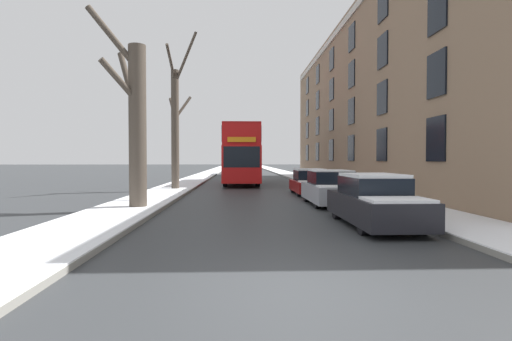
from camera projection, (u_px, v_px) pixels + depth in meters
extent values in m
plane|color=#303335|center=(312.00, 289.00, 5.74)|extent=(320.00, 320.00, 0.00)
cube|color=gray|center=(212.00, 172.00, 58.46)|extent=(2.50, 130.00, 0.13)
cube|color=white|center=(212.00, 172.00, 58.46)|extent=(2.48, 130.00, 0.03)
cube|color=gray|center=(281.00, 172.00, 58.89)|extent=(2.50, 130.00, 0.13)
cube|color=white|center=(281.00, 172.00, 58.89)|extent=(2.48, 130.00, 0.03)
cube|color=#8C7056|center=(402.00, 103.00, 29.19)|extent=(9.00, 38.63, 12.05)
cube|color=black|center=(436.00, 139.00, 14.94)|extent=(0.08, 1.40, 1.69)
cube|color=black|center=(382.00, 145.00, 20.60)|extent=(0.08, 1.40, 1.69)
cube|color=black|center=(351.00, 148.00, 26.26)|extent=(0.08, 1.40, 1.69)
cube|color=black|center=(331.00, 150.00, 31.92)|extent=(0.08, 1.40, 1.69)
cube|color=black|center=(317.00, 152.00, 37.58)|extent=(0.08, 1.40, 1.69)
cube|color=black|center=(307.00, 153.00, 43.24)|extent=(0.08, 1.40, 1.69)
cube|color=black|center=(437.00, 74.00, 14.88)|extent=(0.08, 1.40, 1.69)
cube|color=black|center=(382.00, 98.00, 20.54)|extent=(0.08, 1.40, 1.69)
cube|color=black|center=(351.00, 111.00, 26.20)|extent=(0.08, 1.40, 1.69)
cube|color=black|center=(331.00, 120.00, 31.86)|extent=(0.08, 1.40, 1.69)
cube|color=black|center=(318.00, 126.00, 37.52)|extent=(0.08, 1.40, 1.69)
cube|color=black|center=(307.00, 130.00, 43.18)|extent=(0.08, 1.40, 1.69)
cube|color=black|center=(437.00, 9.00, 14.82)|extent=(0.08, 1.40, 1.69)
cube|color=black|center=(383.00, 51.00, 20.48)|extent=(0.08, 1.40, 1.69)
cube|color=black|center=(352.00, 75.00, 26.14)|extent=(0.08, 1.40, 1.69)
cube|color=black|center=(332.00, 90.00, 31.79)|extent=(0.08, 1.40, 1.69)
cube|color=black|center=(318.00, 100.00, 37.45)|extent=(0.08, 1.40, 1.69)
cube|color=black|center=(307.00, 108.00, 43.11)|extent=(0.08, 1.40, 1.69)
cube|color=black|center=(383.00, 4.00, 20.41)|extent=(0.08, 1.40, 1.69)
cube|color=black|center=(352.00, 38.00, 26.07)|extent=(0.08, 1.40, 1.69)
cube|color=black|center=(332.00, 59.00, 31.73)|extent=(0.08, 1.40, 1.69)
cube|color=black|center=(318.00, 75.00, 37.39)|extent=(0.08, 1.40, 1.69)
cube|color=black|center=(307.00, 86.00, 43.05)|extent=(0.08, 1.40, 1.69)
cube|color=beige|center=(341.00, 27.00, 28.86)|extent=(0.12, 37.86, 0.44)
cylinder|color=#4C4238|center=(138.00, 128.00, 14.58)|extent=(0.63, 0.63, 6.05)
cylinder|color=#4C4238|center=(129.00, 85.00, 14.98)|extent=(1.16, 1.23, 2.66)
cylinder|color=#4C4238|center=(120.00, 81.00, 14.03)|extent=(1.24, 1.24, 1.44)
cylinder|color=#4C4238|center=(113.00, 38.00, 14.23)|extent=(1.81, 0.73, 2.16)
cylinder|color=#4C4238|center=(175.00, 131.00, 23.82)|extent=(0.46, 0.46, 7.23)
cylinder|color=#4C4238|center=(173.00, 108.00, 24.23)|extent=(0.64, 1.10, 1.42)
cylinder|color=#4C4238|center=(185.00, 58.00, 23.45)|extent=(1.53, 0.78, 3.01)
cylinder|color=#4C4238|center=(171.00, 63.00, 22.77)|extent=(0.29, 2.02, 1.71)
cylinder|color=#4C4238|center=(183.00, 108.00, 24.13)|extent=(1.04, 0.87, 1.48)
cube|color=red|center=(241.00, 164.00, 30.85)|extent=(2.60, 10.62, 2.48)
cube|color=red|center=(241.00, 138.00, 30.80)|extent=(2.55, 10.41, 1.41)
cube|color=#B31212|center=(241.00, 128.00, 30.78)|extent=(2.55, 10.41, 0.12)
cube|color=black|center=(241.00, 157.00, 30.84)|extent=(2.63, 9.34, 1.29)
cube|color=black|center=(241.00, 138.00, 30.80)|extent=(2.63, 9.34, 1.07)
cube|color=black|center=(242.00, 157.00, 25.56)|extent=(2.34, 0.06, 1.36)
cube|color=orange|center=(242.00, 139.00, 25.52)|extent=(1.82, 0.05, 0.32)
cylinder|color=black|center=(225.00, 180.00, 27.65)|extent=(0.30, 0.97, 0.97)
cylinder|color=black|center=(258.00, 180.00, 27.75)|extent=(0.30, 0.97, 0.97)
cylinder|color=black|center=(228.00, 176.00, 33.80)|extent=(0.30, 0.97, 0.97)
cylinder|color=black|center=(254.00, 176.00, 33.90)|extent=(0.30, 0.97, 0.97)
cube|color=black|center=(375.00, 208.00, 11.25)|extent=(1.70, 4.50, 0.70)
cube|color=black|center=(373.00, 186.00, 11.42)|extent=(1.46, 2.25, 0.51)
cube|color=white|center=(373.00, 175.00, 11.41)|extent=(1.43, 2.14, 0.09)
cube|color=white|center=(397.00, 200.00, 9.65)|extent=(1.53, 1.17, 0.07)
cylinder|color=black|center=(363.00, 223.00, 9.88)|extent=(0.20, 0.60, 0.60)
cylinder|color=black|center=(422.00, 223.00, 9.94)|extent=(0.20, 0.60, 0.60)
cylinder|color=black|center=(337.00, 209.00, 12.58)|extent=(0.20, 0.60, 0.60)
cylinder|color=black|center=(383.00, 209.00, 12.64)|extent=(0.20, 0.60, 0.60)
cube|color=#9EA3AD|center=(331.00, 193.00, 16.57)|extent=(1.85, 4.16, 0.67)
cube|color=black|center=(330.00, 178.00, 16.72)|extent=(1.59, 2.08, 0.54)
cube|color=white|center=(330.00, 171.00, 16.71)|extent=(1.56, 1.98, 0.06)
cube|color=white|center=(340.00, 186.00, 15.08)|extent=(1.67, 1.09, 0.05)
cylinder|color=black|center=(318.00, 200.00, 15.29)|extent=(0.20, 0.67, 0.67)
cylinder|color=black|center=(360.00, 200.00, 15.36)|extent=(0.20, 0.67, 0.67)
cylinder|color=black|center=(307.00, 194.00, 17.78)|extent=(0.20, 0.67, 0.67)
cylinder|color=black|center=(343.00, 194.00, 17.85)|extent=(0.20, 0.67, 0.67)
cube|color=maroon|center=(310.00, 186.00, 21.54)|extent=(1.76, 4.02, 0.56)
cube|color=black|center=(309.00, 176.00, 21.68)|extent=(1.51, 2.01, 0.57)
cube|color=white|center=(310.00, 169.00, 21.67)|extent=(1.48, 1.91, 0.09)
cube|color=white|center=(315.00, 182.00, 20.10)|extent=(1.58, 1.05, 0.07)
cylinder|color=black|center=(299.00, 191.00, 20.30)|extent=(0.20, 0.61, 0.61)
cylinder|color=black|center=(329.00, 190.00, 20.37)|extent=(0.20, 0.61, 0.61)
cylinder|color=black|center=(293.00, 187.00, 22.71)|extent=(0.20, 0.61, 0.61)
cylinder|color=black|center=(320.00, 187.00, 22.78)|extent=(0.20, 0.61, 0.61)
cube|color=#333842|center=(236.00, 165.00, 48.12)|extent=(2.05, 5.73, 2.11)
cube|color=black|center=(236.00, 161.00, 45.27)|extent=(1.81, 0.06, 0.93)
cylinder|color=black|center=(228.00, 173.00, 46.28)|extent=(0.22, 0.68, 0.68)
cylinder|color=black|center=(243.00, 173.00, 46.35)|extent=(0.22, 0.68, 0.68)
cylinder|color=black|center=(229.00, 172.00, 49.94)|extent=(0.22, 0.68, 0.68)
cylinder|color=black|center=(243.00, 172.00, 50.01)|extent=(0.22, 0.68, 0.68)
cylinder|color=navy|center=(140.00, 195.00, 16.76)|extent=(0.17, 0.17, 0.75)
cylinder|color=navy|center=(138.00, 195.00, 16.88)|extent=(0.17, 0.17, 0.75)
cylinder|color=#59191E|center=(139.00, 179.00, 16.80)|extent=(0.35, 0.35, 0.65)
sphere|color=#8C6647|center=(139.00, 169.00, 16.79)|extent=(0.21, 0.21, 0.21)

